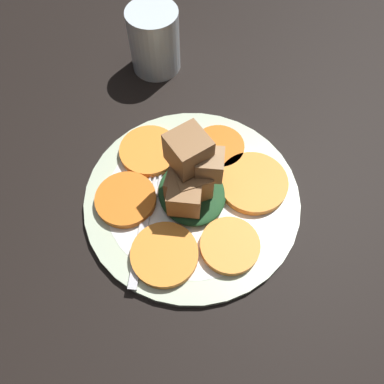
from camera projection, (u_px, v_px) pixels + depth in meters
table_slab at (192, 203)px, 51.90cm from camera, size 120.00×120.00×2.00cm
plate at (192, 198)px, 50.57cm from camera, size 28.93×28.93×1.05cm
carrot_slice_0 at (230, 245)px, 46.06cm from camera, size 7.42×7.42×1.07cm
carrot_slice_1 at (253, 183)px, 50.41cm from camera, size 9.39×9.39×1.07cm
carrot_slice_2 at (219, 147)px, 53.23cm from camera, size 7.30×7.30×1.07cm
carrot_slice_3 at (149, 151)px, 52.94cm from camera, size 8.38×8.38×1.07cm
carrot_slice_4 at (126, 199)px, 49.19cm from camera, size 8.03×8.03×1.07cm
carrot_slice_5 at (165, 254)px, 45.51cm from camera, size 8.29×8.29×1.07cm
center_pile at (191, 181)px, 46.65cm from camera, size 9.84×8.86×10.53cm
fork at (146, 213)px, 48.60cm from camera, size 18.28×8.97×0.40cm
water_glass at (154, 41)px, 59.09cm from camera, size 8.03×8.03×10.10cm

